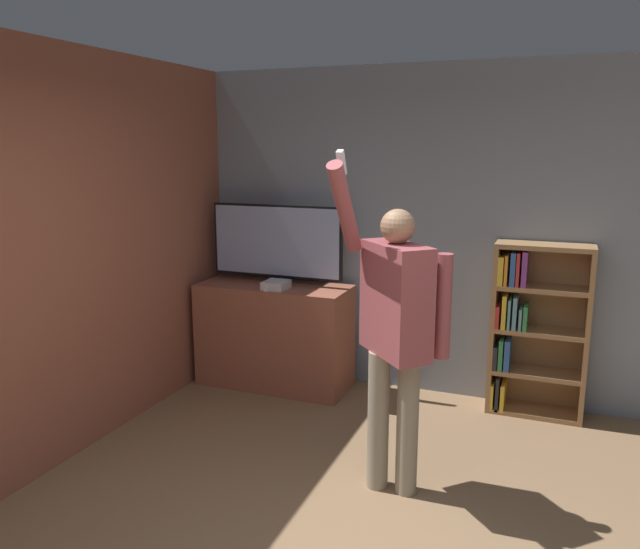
# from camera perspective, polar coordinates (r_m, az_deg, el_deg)

# --- Properties ---
(wall_back) EXTENTS (6.20, 0.09, 2.70)m
(wall_back) POSITION_cam_1_polar(r_m,az_deg,el_deg) (5.18, 11.61, 3.62)
(wall_back) COLOR gray
(wall_back) RESTS_ON ground_plane
(wall_side_brick) EXTENTS (0.06, 4.41, 2.70)m
(wall_side_brick) POSITION_cam_1_polar(r_m,az_deg,el_deg) (4.76, -18.00, 2.57)
(wall_side_brick) COLOR #93513D
(wall_side_brick) RESTS_ON ground_plane
(tv_ledge) EXTENTS (1.30, 0.53, 0.89)m
(tv_ledge) POSITION_cam_1_polar(r_m,az_deg,el_deg) (5.44, -4.18, -5.57)
(tv_ledge) COLOR #93513D
(tv_ledge) RESTS_ON ground_plane
(television) EXTENTS (1.18, 0.22, 0.68)m
(television) POSITION_cam_1_polar(r_m,az_deg,el_deg) (5.32, -3.98, 2.90)
(television) COLOR black
(television) RESTS_ON tv_ledge
(game_console) EXTENTS (0.19, 0.21, 0.07)m
(game_console) POSITION_cam_1_polar(r_m,az_deg,el_deg) (5.17, -4.04, -0.96)
(game_console) COLOR silver
(game_console) RESTS_ON tv_ledge
(remote_loose) EXTENTS (0.04, 0.14, 0.02)m
(remote_loose) POSITION_cam_1_polar(r_m,az_deg,el_deg) (5.15, -4.69, -1.29)
(remote_loose) COLOR white
(remote_loose) RESTS_ON tv_ledge
(bookshelf) EXTENTS (0.71, 0.28, 1.34)m
(bookshelf) POSITION_cam_1_polar(r_m,az_deg,el_deg) (5.07, 18.72, -4.61)
(bookshelf) COLOR #997047
(bookshelf) RESTS_ON ground_plane
(person) EXTENTS (0.64, 0.58, 2.04)m
(person) POSITION_cam_1_polar(r_m,az_deg,el_deg) (3.64, 6.87, -4.46)
(person) COLOR gray
(person) RESTS_ON ground_plane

